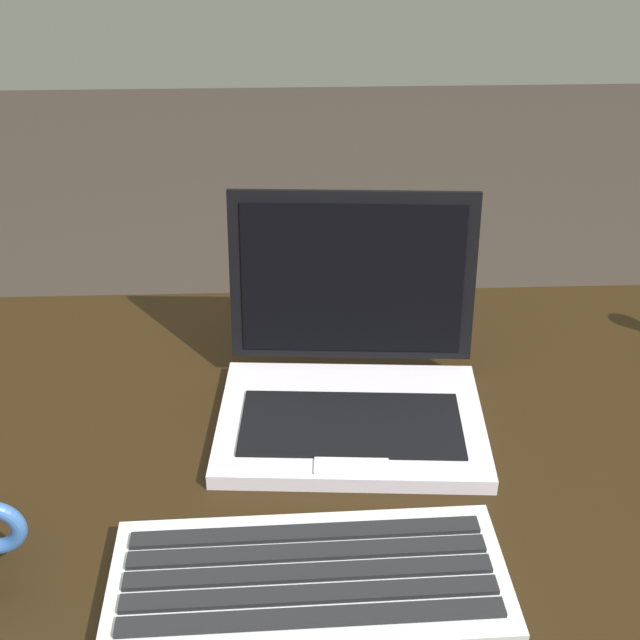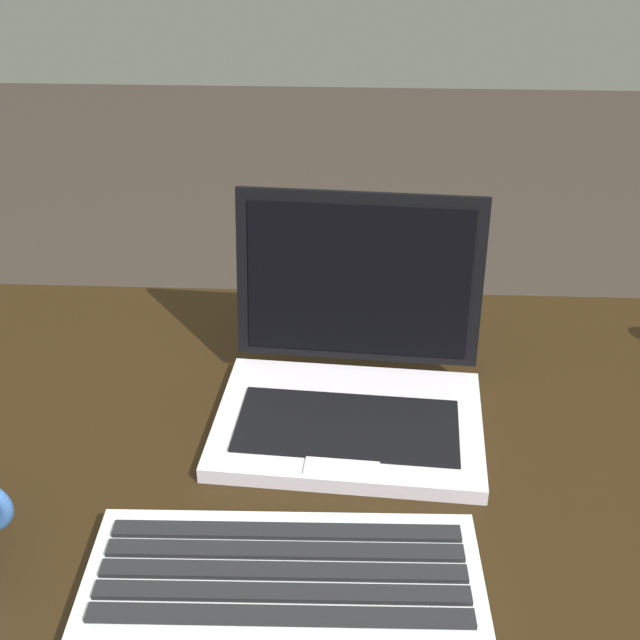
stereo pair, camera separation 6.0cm
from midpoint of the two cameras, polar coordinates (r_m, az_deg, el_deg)
The scene contains 3 objects.
desk at distance 0.87m, azimuth -1.38°, elevation -13.97°, with size 1.52×0.73×0.71m.
laptop_front at distance 0.87m, azimuth 4.22°, elevation -4.06°, with size 0.29×0.24×0.22m.
external_keyboard at distance 0.70m, azimuth 0.04°, elevation -17.80°, with size 0.33×0.15×0.03m.
Camera 2 is at (0.08, -0.61, 1.25)m, focal length 45.88 mm.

